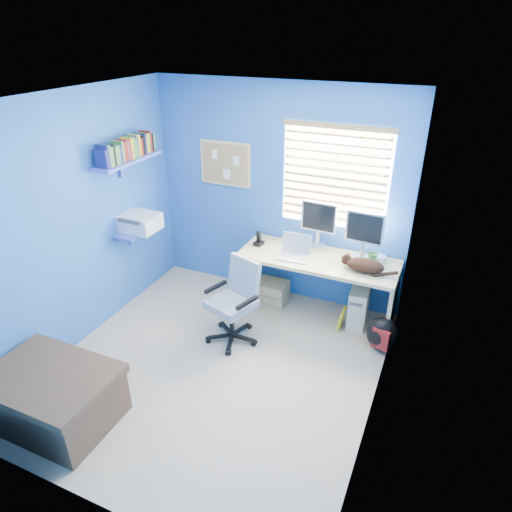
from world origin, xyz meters
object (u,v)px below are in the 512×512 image
at_px(desk, 316,287).
at_px(cat, 365,266).
at_px(tower_pc, 359,304).
at_px(office_chair, 235,311).
at_px(laptop, 294,249).

distance_m(desk, cat, 0.69).
bearing_deg(tower_pc, cat, -81.18).
bearing_deg(office_chair, laptop, 58.05).
relative_size(desk, office_chair, 1.94).
height_order(laptop, tower_pc, laptop).
xyz_separation_m(laptop, tower_pc, (0.73, 0.18, -0.62)).
relative_size(laptop, office_chair, 0.37).
bearing_deg(cat, desk, 178.05).
xyz_separation_m(desk, laptop, (-0.25, -0.11, 0.48)).
height_order(desk, office_chair, office_chair).
height_order(desk, cat, cat).
xyz_separation_m(cat, office_chair, (-1.17, -0.65, -0.48)).
xyz_separation_m(cat, tower_pc, (-0.04, 0.17, -0.58)).
height_order(laptop, cat, laptop).
relative_size(laptop, tower_pc, 0.73).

